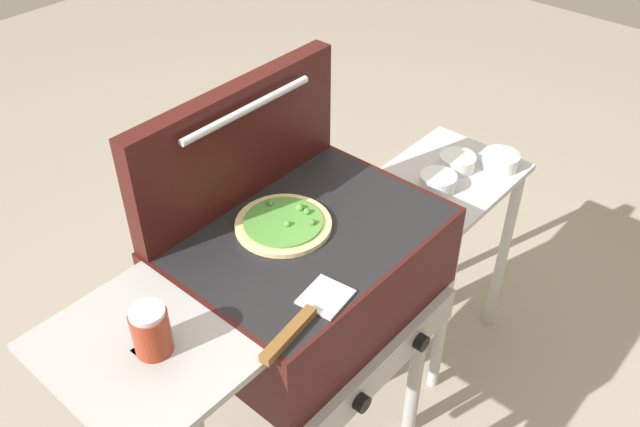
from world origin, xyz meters
TOP-DOWN VIEW (x-y plane):
  - grill at (-0.01, -0.00)m, footprint 0.96×0.53m
  - grill_lid_open at (0.00, 0.21)m, footprint 0.63×0.08m
  - pizza_veggie at (-0.02, 0.05)m, footprint 0.23×0.23m
  - sauce_jar at (-0.46, -0.02)m, footprint 0.07×0.07m
  - spatula at (-0.21, -0.19)m, footprint 0.27×0.10m
  - prep_table at (0.66, 0.00)m, footprint 0.44×0.36m
  - topping_bowl_near at (0.70, 0.00)m, footprint 0.11×0.11m
  - topping_bowl_far at (0.57, -0.01)m, footprint 0.11×0.11m
  - topping_bowl_middle at (0.80, -0.10)m, footprint 0.12×0.12m

SIDE VIEW (x-z plane):
  - prep_table at x=0.66m, z-range 0.16..0.87m
  - topping_bowl_near at x=0.70m, z-range 0.72..0.76m
  - topping_bowl_middle at x=0.80m, z-range 0.72..0.76m
  - topping_bowl_far at x=0.57m, z-range 0.72..0.76m
  - grill at x=-0.01m, z-range 0.31..1.21m
  - spatula at x=-0.21m, z-range 0.90..0.92m
  - pizza_veggie at x=-0.02m, z-range 0.89..0.93m
  - sauce_jar at x=-0.46m, z-range 0.90..1.01m
  - grill_lid_open at x=0.00m, z-range 0.90..1.20m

